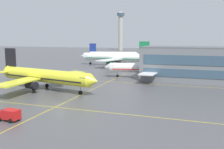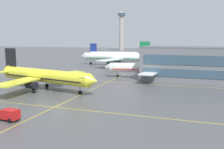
# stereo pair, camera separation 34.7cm
# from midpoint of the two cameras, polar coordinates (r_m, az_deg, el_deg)

# --- Properties ---
(ground_plane) EXTENTS (600.00, 600.00, 0.00)m
(ground_plane) POSITION_cam_midpoint_polar(r_m,az_deg,el_deg) (58.61, -11.46, -6.64)
(ground_plane) COLOR #4C4C4F
(airliner_front_gate) EXTENTS (37.07, 31.47, 11.59)m
(airliner_front_gate) POSITION_cam_midpoint_polar(r_m,az_deg,el_deg) (76.05, -14.88, -0.29)
(airliner_front_gate) COLOR yellow
(airliner_front_gate) RESTS_ON ground
(airliner_second_row) EXTENTS (34.53, 29.51, 10.74)m
(airliner_second_row) POSITION_cam_midpoint_polar(r_m,az_deg,el_deg) (94.81, 8.71, 1.36)
(airliner_second_row) COLOR white
(airliner_second_row) RESTS_ON ground
(airliner_third_row) EXTENTS (41.35, 35.69, 12.87)m
(airliner_third_row) POSITION_cam_midpoint_polar(r_m,az_deg,el_deg) (136.34, 0.88, 3.85)
(airliner_third_row) COLOR white
(airliner_third_row) RESTS_ON ground
(airliner_far_left_stand) EXTENTS (35.06, 29.87, 10.93)m
(airliner_far_left_stand) POSITION_cam_midpoint_polar(r_m,az_deg,el_deg) (169.01, 0.33, 4.48)
(airliner_far_left_stand) COLOR white
(airliner_far_left_stand) RESTS_ON ground
(taxiway_markings) EXTENTS (155.62, 75.32, 0.01)m
(taxiway_markings) POSITION_cam_midpoint_polar(r_m,az_deg,el_deg) (71.63, -5.26, -3.78)
(taxiway_markings) COLOR yellow
(taxiway_markings) RESTS_ON ground
(service_truck_red_van) EXTENTS (4.23, 2.38, 2.10)m
(service_truck_red_van) POSITION_cam_midpoint_polar(r_m,az_deg,el_deg) (50.25, -21.96, -8.21)
(service_truck_red_van) COLOR red
(service_truck_red_van) RESTS_ON ground
(control_tower) EXTENTS (8.82, 8.82, 44.31)m
(control_tower) POSITION_cam_midpoint_polar(r_m,az_deg,el_deg) (298.93, 2.17, 10.27)
(control_tower) COLOR #ADA89E
(control_tower) RESTS_ON ground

